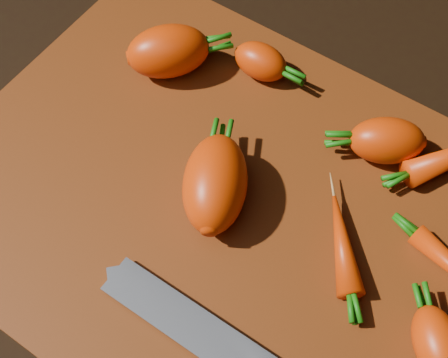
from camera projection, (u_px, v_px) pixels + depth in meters
The scene contains 9 objects.
ground at pixel (218, 205), 0.58m from camera, with size 2.00×2.00×0.01m, color black.
cutting_board at pixel (218, 200), 0.57m from camera, with size 0.50×0.40×0.01m, color #532209.
carrot_0 at pixel (168, 51), 0.62m from camera, with size 0.08×0.05×0.05m, color red.
carrot_1 at pixel (215, 183), 0.54m from camera, with size 0.10×0.06×0.06m, color red.
carrot_2 at pixel (387, 141), 0.57m from camera, with size 0.07×0.04×0.04m, color red.
carrot_3 at pixel (261, 61), 0.62m from camera, with size 0.06×0.04×0.04m, color red.
carrot_4 at pixel (438, 345), 0.48m from camera, with size 0.06×0.04×0.04m, color red.
carrot_7 at pixel (342, 244), 0.53m from camera, with size 0.09×0.02×0.02m, color red.
knife at pixel (225, 349), 0.49m from camera, with size 0.31×0.03×0.02m.
Camera 1 is at (0.16, -0.22, 0.51)m, focal length 50.00 mm.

